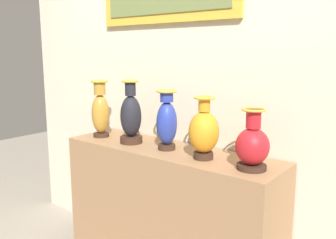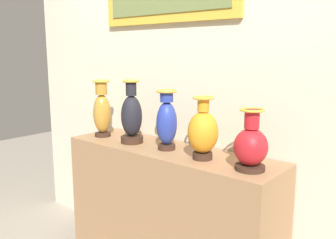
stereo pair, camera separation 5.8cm
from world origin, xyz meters
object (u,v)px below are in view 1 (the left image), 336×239
object	(u,v)px
vase_amber	(204,131)
vase_crimson	(252,145)
vase_cobalt	(167,122)
vase_ochre	(100,111)
vase_onyx	(131,117)

from	to	relation	value
vase_amber	vase_crimson	distance (m)	0.30
vase_cobalt	vase_crimson	xyz separation A→B (m)	(0.59, -0.03, -0.05)
vase_crimson	vase_ochre	bearing A→B (deg)	179.70
vase_ochre	vase_onyx	xyz separation A→B (m)	(0.30, 0.00, -0.01)
vase_onyx	vase_amber	bearing A→B (deg)	-0.68
vase_onyx	vase_amber	size ratio (longest dim) A/B	1.18
vase_ochre	vase_cobalt	size ratio (longest dim) A/B	1.09
vase_onyx	vase_cobalt	world-z (taller)	vase_onyx
vase_amber	vase_ochre	bearing A→B (deg)	179.88
vase_amber	vase_crimson	size ratio (longest dim) A/B	1.12
vase_crimson	vase_amber	bearing A→B (deg)	179.19
vase_ochre	vase_amber	size ratio (longest dim) A/B	1.14
vase_onyx	vase_amber	distance (m)	0.59
vase_onyx	vase_crimson	size ratio (longest dim) A/B	1.32
vase_cobalt	vase_crimson	bearing A→B (deg)	-2.91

